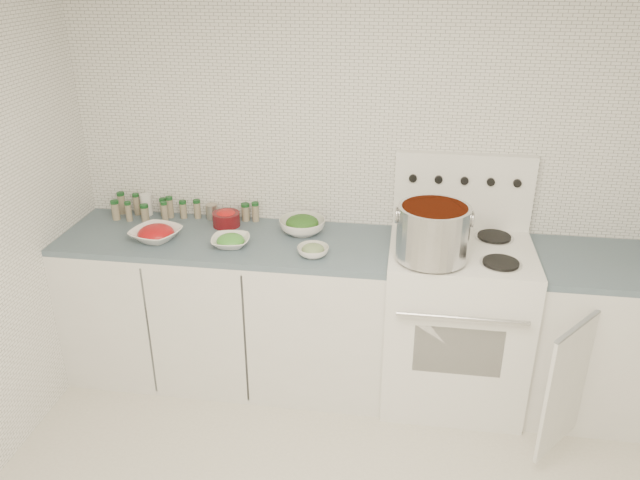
{
  "coord_description": "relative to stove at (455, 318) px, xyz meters",
  "views": [
    {
      "loc": [
        0.17,
        -1.88,
        2.35
      ],
      "look_at": [
        -0.28,
        1.14,
        0.94
      ],
      "focal_mm": 35.0,
      "sensor_mm": 36.0,
      "label": 1
    }
  ],
  "objects": [
    {
      "name": "counter_right",
      "position": [
        0.82,
        -0.0,
        -0.05
      ],
      "size": [
        0.89,
        0.94,
        0.9
      ],
      "color": "white",
      "rests_on": "ground"
    },
    {
      "name": "salt_canister",
      "position": [
        -1.87,
        0.26,
        0.47
      ],
      "size": [
        0.08,
        0.08,
        0.13
      ],
      "primitive_type": "cylinder",
      "rotation": [
        0.0,
        0.0,
        -0.23
      ],
      "color": "white",
      "rests_on": "counter_left"
    },
    {
      "name": "bowl_broccoli",
      "position": [
        -0.88,
        0.14,
        0.45
      ],
      "size": [
        0.33,
        0.33,
        0.11
      ],
      "color": "white",
      "rests_on": "counter_left"
    },
    {
      "name": "room_walls",
      "position": [
        -0.48,
        -1.19,
        1.06
      ],
      "size": [
        3.54,
        3.04,
        2.52
      ],
      "color": "white",
      "rests_on": "ground"
    },
    {
      "name": "bowl_tomato",
      "position": [
        -1.67,
        -0.08,
        0.44
      ],
      "size": [
        0.33,
        0.33,
        0.09
      ],
      "color": "white",
      "rests_on": "counter_left"
    },
    {
      "name": "counter_left",
      "position": [
        -1.3,
        0.0,
        -0.05
      ],
      "size": [
        1.85,
        0.62,
        0.9
      ],
      "color": "white",
      "rests_on": "ground"
    },
    {
      "name": "stove",
      "position": [
        0.0,
        0.0,
        0.0
      ],
      "size": [
        0.76,
        0.7,
        1.36
      ],
      "color": "white",
      "rests_on": "ground"
    },
    {
      "name": "spice_cluster",
      "position": [
        -1.72,
        0.23,
        0.46
      ],
      "size": [
        0.88,
        0.15,
        0.13
      ],
      "color": "gray",
      "rests_on": "counter_left"
    },
    {
      "name": "stock_pot",
      "position": [
        -0.17,
        -0.17,
        0.6
      ],
      "size": [
        0.38,
        0.36,
        0.28
      ],
      "rotation": [
        0.0,
        0.0,
        -0.11
      ],
      "color": "silver",
      "rests_on": "stove"
    },
    {
      "name": "bowl_pepper",
      "position": [
        -1.34,
        0.17,
        0.45
      ],
      "size": [
        0.16,
        0.16,
        0.1
      ],
      "color": "#540E12",
      "rests_on": "counter_left"
    },
    {
      "name": "bowl_snowpea",
      "position": [
        -1.24,
        -0.1,
        0.43
      ],
      "size": [
        0.23,
        0.23,
        0.07
      ],
      "color": "white",
      "rests_on": "counter_left"
    },
    {
      "name": "bowl_zucchini",
      "position": [
        -0.78,
        -0.15,
        0.43
      ],
      "size": [
        0.21,
        0.21,
        0.07
      ],
      "color": "white",
      "rests_on": "counter_left"
    },
    {
      "name": "tin_can",
      "position": [
        -1.46,
        0.26,
        0.45
      ],
      "size": [
        0.09,
        0.09,
        0.09
      ],
      "primitive_type": "cylinder",
      "rotation": [
        0.0,
        0.0,
        0.36
      ],
      "color": "#A89E8E",
      "rests_on": "counter_left"
    }
  ]
}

